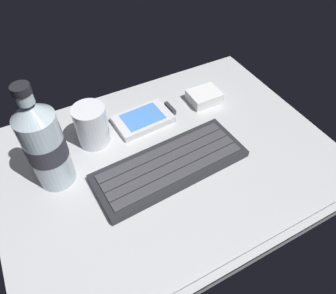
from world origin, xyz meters
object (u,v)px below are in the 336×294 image
Objects in this scene: juice_cup at (92,127)px; charger_block at (204,97)px; keyboard at (170,165)px; water_bottle at (45,144)px; handheld_device at (146,118)px.

charger_block is (26.44, 0.35, -2.71)cm from juice_cup.
keyboard is 22.35cm from water_bottle.
handheld_device is at bearing 16.93° from water_bottle.
handheld_device is 12.10cm from juice_cup.
water_bottle is 2.97× the size of charger_block.
juice_cup reaches higher than charger_block.
handheld_device is at bearing 179.36° from charger_block.
keyboard is 4.23× the size of charger_block.
keyboard is 1.42× the size of water_bottle.
water_bottle is at bearing -163.07° from handheld_device.
juice_cup is at bearing -179.25° from charger_block.
juice_cup is at bearing 127.05° from keyboard.
water_bottle reaches higher than charger_block.
water_bottle is (-19.32, 7.67, 8.20)cm from keyboard.
handheld_device is 0.63× the size of water_bottle.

